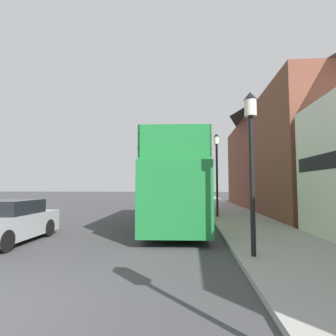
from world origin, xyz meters
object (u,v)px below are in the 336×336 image
Objects in this scene: parked_car_ahead_of_bus at (191,203)px; parked_car_far_side at (8,223)px; tour_bus at (176,189)px; lamp_post_nearest at (251,141)px; lamp_post_second at (217,159)px; lamp_post_third at (209,170)px.

parked_car_far_side is (-6.38, -11.82, -0.01)m from parked_car_ahead_of_bus.
lamp_post_nearest is at bearing -72.07° from tour_bus.
lamp_post_third is at bearing 88.90° from lamp_post_second.
lamp_post_third is (2.54, 11.71, 1.67)m from tour_bus.
lamp_post_second is (1.58, -4.38, 2.91)m from parked_car_ahead_of_bus.
lamp_post_third is (1.75, 4.64, 2.79)m from parked_car_ahead_of_bus.
parked_car_far_side is 0.94× the size of lamp_post_nearest.
tour_bus is 6.90m from lamp_post_nearest.
parked_car_ahead_of_bus is at bearing 96.74° from lamp_post_nearest.
parked_car_ahead_of_bus is at bearing 81.00° from tour_bus.
lamp_post_third is at bearing 70.30° from parked_car_ahead_of_bus.
lamp_post_second is at bearing 46.01° from tour_bus.
tour_bus is at bearing -141.67° from parked_car_far_side.
parked_car_far_side is at bearing 168.76° from lamp_post_nearest.
parked_car_ahead_of_bus is 1.00× the size of parked_car_far_side.
lamp_post_nearest is at bearing -89.96° from lamp_post_second.
tour_bus is at bearing -95.40° from parked_car_ahead_of_bus.
lamp_post_nearest reaches higher than parked_car_far_side.
tour_bus is at bearing -102.24° from lamp_post_third.
lamp_post_nearest is 0.90× the size of lamp_post_third.
parked_car_far_side is (-5.59, -4.75, -1.13)m from tour_bus.
tour_bus reaches higher than parked_car_ahead_of_bus.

